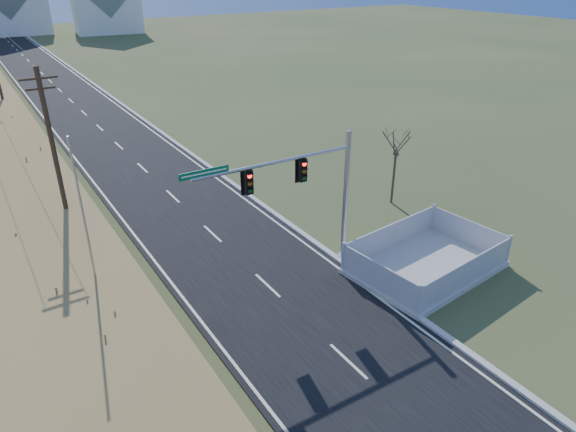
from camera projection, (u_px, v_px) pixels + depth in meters
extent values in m
plane|color=#3B4A23|center=(317.00, 333.00, 20.88)|extent=(260.00, 260.00, 0.00)
cube|color=black|center=(63.00, 94.00, 58.60)|extent=(8.00, 180.00, 0.06)
cube|color=#B2AFA8|center=(100.00, 89.00, 60.58)|extent=(0.30, 180.00, 0.18)
cylinder|color=#422D1E|center=(54.00, 153.00, 27.07)|extent=(0.26, 0.26, 9.00)
cube|color=#422D1E|center=(38.00, 78.00, 25.33)|extent=(1.80, 0.10, 0.10)
cube|color=#422D1E|center=(40.00, 89.00, 25.55)|extent=(1.40, 0.10, 0.10)
cube|color=white|center=(6.00, 9.00, 104.15)|extent=(15.00, 10.00, 10.00)
cube|color=white|center=(107.00, 10.00, 107.01)|extent=(13.87, 10.31, 9.00)
cylinder|color=#9EA0A5|center=(342.00, 257.00, 26.13)|extent=(0.58, 0.58, 0.19)
cylinder|color=#9EA0A5|center=(345.00, 198.00, 24.68)|extent=(0.25, 0.25, 6.72)
cylinder|color=#9EA0A5|center=(276.00, 162.00, 21.73)|extent=(7.68, 0.31, 0.15)
cube|color=black|center=(302.00, 170.00, 22.64)|extent=(0.35, 0.29, 1.05)
cube|color=black|center=(248.00, 182.00, 21.38)|extent=(0.35, 0.29, 1.05)
cube|color=#055E37|center=(204.00, 173.00, 20.12)|extent=(2.11, 0.08, 0.29)
cube|color=#B7B5AD|center=(425.00, 267.00, 25.12)|extent=(7.57, 5.56, 0.27)
cube|color=#A8A7AC|center=(468.00, 273.00, 23.18)|extent=(6.77, 0.80, 1.36)
cube|color=#A8A7AC|center=(391.00, 236.00, 26.35)|extent=(6.77, 0.80, 1.36)
cube|color=#A8A7AC|center=(379.00, 277.00, 22.86)|extent=(0.56, 4.51, 1.36)
cube|color=#A8A7AC|center=(468.00, 232.00, 26.66)|extent=(0.56, 4.51, 1.36)
cube|color=white|center=(411.00, 289.00, 23.19)|extent=(0.42, 0.29, 0.57)
cube|color=red|center=(412.00, 289.00, 23.17)|extent=(0.32, 0.22, 0.17)
cylinder|color=#B7B5AD|center=(100.00, 298.00, 22.92)|extent=(0.34, 0.34, 0.15)
cylinder|color=#9EA0A5|center=(85.00, 225.00, 21.26)|extent=(0.10, 0.10, 7.60)
cylinder|color=#4C3F33|center=(393.00, 178.00, 31.49)|extent=(0.15, 0.15, 3.29)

